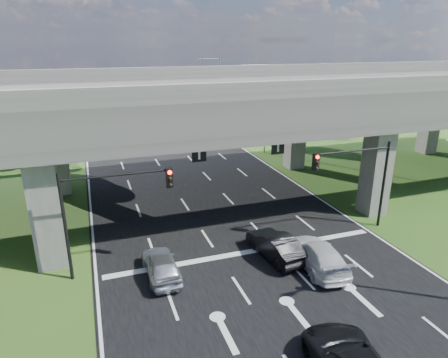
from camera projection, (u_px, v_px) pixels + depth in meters
ground at (273, 284)px, 21.09m from camera, size 160.00×160.00×0.00m
road at (215, 211)px, 30.00m from camera, size 18.00×120.00×0.03m
overpass at (205, 102)px, 29.18m from camera, size 80.00×15.00×10.00m
signal_right at (359, 172)px, 25.65m from camera, size 5.76×0.54×6.00m
signal_left at (107, 202)px, 20.80m from camera, size 5.76×0.54×6.00m
streetlight_far at (263, 101)px, 43.69m from camera, size 3.38×0.25×10.00m
streetlight_beyond at (217, 86)px, 57.97m from camera, size 3.38×0.25×10.00m
tree_left_near at (25, 121)px, 38.37m from camera, size 4.50×4.50×7.80m
tree_left_mid at (5, 116)px, 44.78m from camera, size 3.91×3.90×6.76m
tree_left_far at (47, 96)px, 52.84m from camera, size 4.80×4.80×8.32m
tree_right_near at (271, 107)px, 48.62m from camera, size 4.20×4.20×7.28m
tree_right_mid at (265, 100)px, 56.79m from camera, size 3.91×3.90×6.76m
tree_right_far at (221, 90)px, 62.48m from camera, size 4.50×4.50×7.80m
car_silver at (161, 265)px, 21.50m from camera, size 1.71×4.18×1.42m
car_dark at (275, 245)px, 23.45m from camera, size 2.10×4.66×1.48m
car_white at (318, 255)px, 22.41m from camera, size 2.61×5.30×1.48m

